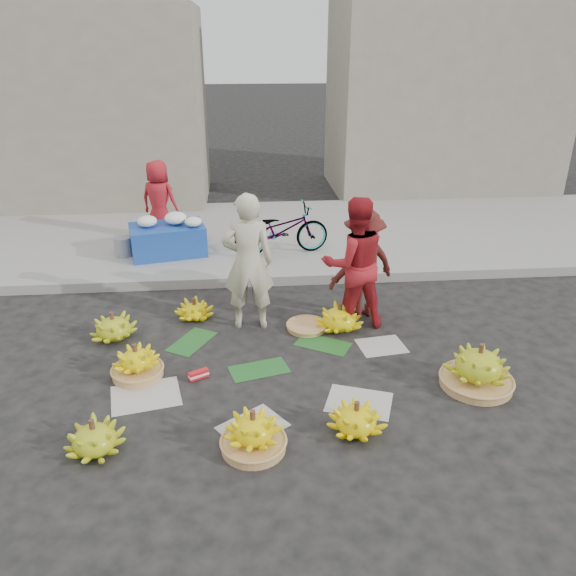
{
  "coord_description": "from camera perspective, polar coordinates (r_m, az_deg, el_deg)",
  "views": [
    {
      "loc": [
        -0.23,
        -5.58,
        3.45
      ],
      "look_at": [
        0.28,
        0.46,
        0.7
      ],
      "focal_mm": 35.0,
      "sensor_mm": 36.0,
      "label": 1
    }
  ],
  "objects": [
    {
      "name": "banana_bunch_0",
      "position": [
        6.41,
        -15.13,
        -7.36
      ],
      "size": [
        0.62,
        0.62,
        0.4
      ],
      "rotation": [
        0.0,
        0.0,
        0.39
      ],
      "color": "#B07F49",
      "rests_on": "ground"
    },
    {
      "name": "ground",
      "position": [
        6.56,
        -2.14,
        -7.32
      ],
      "size": [
        80.0,
        80.0,
        0.0
      ],
      "primitive_type": "plane",
      "color": "black",
      "rests_on": "ground"
    },
    {
      "name": "banana_bunch_2",
      "position": [
        5.22,
        -3.55,
        -14.5
      ],
      "size": [
        0.59,
        0.59,
        0.42
      ],
      "rotation": [
        0.0,
        0.0,
        -0.02
      ],
      "color": "#B07F49",
      "rests_on": "ground"
    },
    {
      "name": "man_striped",
      "position": [
        7.33,
        7.61,
        2.39
      ],
      "size": [
        1.08,
        0.87,
        1.46
      ],
      "primitive_type": "imported",
      "rotation": [
        0.0,
        0.0,
        3.55
      ],
      "color": "maroon",
      "rests_on": "ground"
    },
    {
      "name": "flower_table",
      "position": [
        9.44,
        -12.08,
        5.03
      ],
      "size": [
        1.32,
        0.98,
        0.69
      ],
      "rotation": [
        0.0,
        0.0,
        0.23
      ],
      "color": "#173E9A",
      "rests_on": "sidewalk"
    },
    {
      "name": "grey_bucket",
      "position": [
        9.59,
        -16.4,
        4.06
      ],
      "size": [
        0.28,
        0.28,
        0.31
      ],
      "primitive_type": "cylinder",
      "color": "gray",
      "rests_on": "sidewalk"
    },
    {
      "name": "flower_vendor",
      "position": [
        10.09,
        -12.95,
        8.66
      ],
      "size": [
        0.8,
        0.67,
        1.39
      ],
      "primitive_type": "imported",
      "rotation": [
        0.0,
        0.0,
        2.74
      ],
      "color": "red",
      "rests_on": "sidewalk"
    },
    {
      "name": "vendor_red",
      "position": [
        7.02,
        6.72,
        2.49
      ],
      "size": [
        0.9,
        0.74,
        1.7
      ],
      "primitive_type": "imported",
      "rotation": [
        0.0,
        0.0,
        3.26
      ],
      "color": "red",
      "rests_on": "ground"
    },
    {
      "name": "building_left",
      "position": [
        13.4,
        -22.15,
        16.5
      ],
      "size": [
        6.0,
        3.0,
        4.0
      ],
      "primitive_type": "cube",
      "color": "gray",
      "rests_on": "sidewalk"
    },
    {
      "name": "banana_bunch_6",
      "position": [
        7.24,
        -17.32,
        -3.81
      ],
      "size": [
        0.62,
        0.62,
        0.36
      ],
      "rotation": [
        0.0,
        0.0,
        -0.08
      ],
      "color": "#92A818",
      "rests_on": "ground"
    },
    {
      "name": "sidewalk",
      "position": [
        10.45,
        -3.37,
        5.42
      ],
      "size": [
        40.0,
        4.0,
        0.12
      ],
      "primitive_type": "cube",
      "color": "gray",
      "rests_on": "ground"
    },
    {
      "name": "banana_bunch_4",
      "position": [
        6.33,
        18.76,
        -7.68
      ],
      "size": [
        0.77,
        0.77,
        0.51
      ],
      "rotation": [
        0.0,
        0.0,
        -0.14
      ],
      "color": "#B07F49",
      "rests_on": "ground"
    },
    {
      "name": "banana_bunch_5",
      "position": [
        7.16,
        5.25,
        -3.02
      ],
      "size": [
        0.67,
        0.67,
        0.37
      ],
      "rotation": [
        0.0,
        0.0,
        -0.14
      ],
      "color": "yellow",
      "rests_on": "ground"
    },
    {
      "name": "curb",
      "position": [
        8.48,
        -2.92,
        0.93
      ],
      "size": [
        40.0,
        0.25,
        0.15
      ],
      "primitive_type": "cube",
      "color": "gray",
      "rests_on": "ground"
    },
    {
      "name": "banana_bunch_7",
      "position": [
        7.51,
        -9.47,
        -2.24
      ],
      "size": [
        0.58,
        0.58,
        0.29
      ],
      "rotation": [
        0.0,
        0.0,
        0.37
      ],
      "color": "yellow",
      "rests_on": "ground"
    },
    {
      "name": "basket_spare",
      "position": [
        7.21,
        1.92,
        -3.94
      ],
      "size": [
        0.53,
        0.53,
        0.06
      ],
      "primitive_type": "cylinder",
      "rotation": [
        0.0,
        0.0,
        -0.05
      ],
      "color": "#B07F49",
      "rests_on": "ground"
    },
    {
      "name": "vendor_cream",
      "position": [
        6.94,
        -4.09,
        2.61
      ],
      "size": [
        0.65,
        0.43,
        1.76
      ],
      "primitive_type": "imported",
      "rotation": [
        0.0,
        0.0,
        3.13
      ],
      "color": "beige",
      "rests_on": "ground"
    },
    {
      "name": "newspaper_scatter",
      "position": [
        5.89,
        -1.74,
        -11.37
      ],
      "size": [
        3.2,
        1.8,
        0.0
      ],
      "primitive_type": null,
      "color": "beige",
      "rests_on": "ground"
    },
    {
      "name": "banana_bunch_3",
      "position": [
        5.45,
        6.93,
        -13.09
      ],
      "size": [
        0.69,
        0.69,
        0.34
      ],
      "rotation": [
        0.0,
        0.0,
        0.36
      ],
      "color": "yellow",
      "rests_on": "ground"
    },
    {
      "name": "incense_stack",
      "position": [
        6.28,
        -9.07,
        -8.68
      ],
      "size": [
        0.23,
        0.16,
        0.09
      ],
      "primitive_type": "cube",
      "rotation": [
        0.0,
        0.0,
        0.48
      ],
      "color": "red",
      "rests_on": "ground"
    },
    {
      "name": "bicycle",
      "position": [
        9.22,
        -0.66,
        5.95
      ],
      "size": [
        0.81,
        1.64,
        0.82
      ],
      "primitive_type": "imported",
      "rotation": [
        0.0,
        0.0,
        1.74
      ],
      "color": "gray",
      "rests_on": "sidewalk"
    },
    {
      "name": "building_right",
      "position": [
        14.13,
        15.62,
        19.72
      ],
      "size": [
        5.0,
        3.0,
        5.0
      ],
      "primitive_type": "cube",
      "color": "gray",
      "rests_on": "sidewalk"
    },
    {
      "name": "banana_bunch_1",
      "position": [
        5.48,
        -19.09,
        -14.19
      ],
      "size": [
        0.55,
        0.55,
        0.34
      ],
      "rotation": [
        0.0,
        0.0,
        -0.02
      ],
      "color": "#92A818",
      "rests_on": "ground"
    },
    {
      "name": "banana_leaves",
      "position": [
        6.73,
        -3.09,
        -6.43
      ],
      "size": [
        2.0,
        1.0,
        0.0
      ],
      "primitive_type": null,
      "color": "#1C5421",
      "rests_on": "ground"
    }
  ]
}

